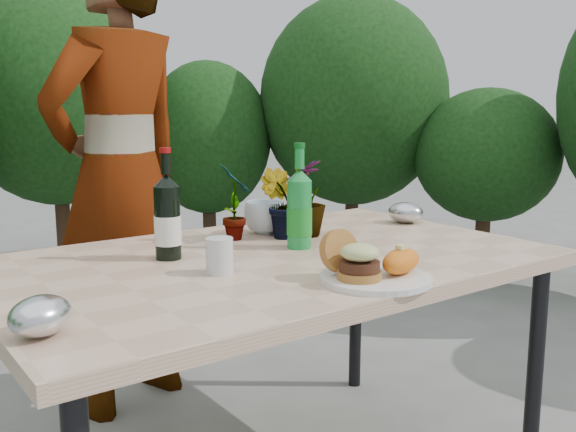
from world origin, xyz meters
TOP-DOWN VIEW (x-y plane):
  - patio_table at (0.00, 0.00)m, footprint 1.60×1.00m
  - shrub_hedge at (0.12, 1.57)m, footprint 6.93×5.11m
  - dinner_plate at (0.05, -0.38)m, footprint 0.28×0.28m
  - burger_stack at (-0.00, -0.36)m, footprint 0.11×0.16m
  - sweet_potato at (0.12, -0.40)m, footprint 0.17×0.12m
  - grilled_veg at (0.07, -0.28)m, footprint 0.08×0.05m
  - wine_bottle at (-0.26, 0.15)m, footprint 0.08×0.08m
  - sparkling_water at (0.13, 0.04)m, footprint 0.08×0.08m
  - plastic_cup at (-0.22, -0.08)m, footprint 0.07×0.07m
  - seedling_left at (0.03, 0.26)m, footprint 0.13×0.16m
  - seedling_mid at (0.17, 0.20)m, footprint 0.16×0.16m
  - seedling_right at (0.26, 0.18)m, footprint 0.19×0.19m
  - blue_bowl at (0.17, 0.29)m, footprint 0.18×0.18m
  - foil_packet_left at (-0.73, -0.27)m, footprint 0.17×0.16m
  - foil_packet_right at (0.70, 0.14)m, footprint 0.15×0.17m
  - person at (-0.12, 0.84)m, footprint 0.77×0.63m

SIDE VIEW (x-z plane):
  - patio_table at x=0.00m, z-range 0.32..1.07m
  - dinner_plate at x=0.05m, z-range 0.75..0.76m
  - grilled_veg at x=0.07m, z-range 0.76..0.79m
  - foil_packet_left at x=-0.73m, z-range 0.75..0.83m
  - foil_packet_right at x=0.70m, z-range 0.75..0.83m
  - sweet_potato at x=0.12m, z-range 0.77..0.83m
  - plastic_cup at x=-0.22m, z-range 0.75..0.84m
  - blue_bowl at x=0.17m, z-range 0.75..0.86m
  - burger_stack at x=0.00m, z-range 0.75..0.87m
  - seedling_mid at x=0.17m, z-range 0.75..0.98m
  - wine_bottle at x=-0.26m, z-range 0.71..1.03m
  - sparkling_water at x=0.13m, z-range 0.71..1.03m
  - seedling_left at x=0.03m, z-range 0.75..1.00m
  - seedling_right at x=0.26m, z-range 0.75..1.01m
  - person at x=-0.12m, z-range 0.00..1.82m
  - shrub_hedge at x=0.12m, z-range 0.12..2.16m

